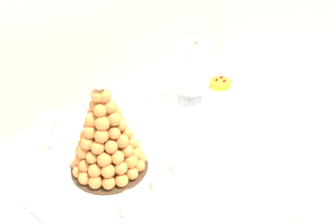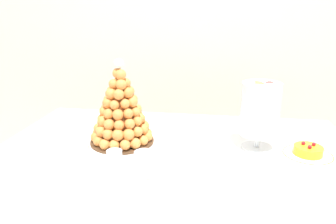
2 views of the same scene
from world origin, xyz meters
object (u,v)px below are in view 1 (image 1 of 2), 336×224
at_px(dessert_cup_centre, 160,183).
at_px(dessert_cup_right, 199,150).
at_px(fruit_tart_plate, 220,85).
at_px(dessert_cup_mid_right, 183,165).
at_px(croquembouche, 106,136).
at_px(dessert_cup_mid_left, 131,205).
at_px(macaron_goblet, 192,68).
at_px(serving_tray, 132,174).
at_px(wine_glass, 49,121).

relative_size(dessert_cup_centre, dessert_cup_right, 0.94).
bearing_deg(fruit_tart_plate, dessert_cup_mid_right, -161.28).
relative_size(croquembouche, dessert_cup_mid_left, 5.45).
distance_m(dessert_cup_centre, macaron_goblet, 0.55).
distance_m(serving_tray, croquembouche, 0.15).
bearing_deg(serving_tray, dessert_cup_mid_right, -47.45).
bearing_deg(croquembouche, wine_glass, 102.32).
distance_m(croquembouche, fruit_tart_plate, 0.70).
bearing_deg(macaron_goblet, dessert_cup_right, -141.35).
bearing_deg(serving_tray, fruit_tart_plate, 6.01).
bearing_deg(dessert_cup_mid_left, wine_glass, 83.91).
relative_size(dessert_cup_mid_left, wine_glass, 0.36).
distance_m(serving_tray, dessert_cup_right, 0.24).
distance_m(croquembouche, macaron_goblet, 0.51).
xyz_separation_m(serving_tray, fruit_tart_plate, (0.66, 0.07, 0.01)).
distance_m(dessert_cup_centre, dessert_cup_right, 0.20).
relative_size(dessert_cup_mid_left, dessert_cup_mid_right, 0.94).
distance_m(croquembouche, dessert_cup_right, 0.32).
bearing_deg(croquembouche, dessert_cup_right, -40.44).
relative_size(serving_tray, dessert_cup_right, 10.16).
height_order(serving_tray, wine_glass, wine_glass).
height_order(dessert_cup_mid_left, wine_glass, wine_glass).
height_order(serving_tray, dessert_cup_mid_right, dessert_cup_mid_right).
height_order(dessert_cup_mid_left, dessert_cup_centre, dessert_cup_mid_left).
xyz_separation_m(dessert_cup_right, wine_glass, (-0.27, 0.41, 0.09)).
relative_size(croquembouche, macaron_goblet, 1.23).
height_order(dessert_cup_mid_right, dessert_cup_right, dessert_cup_mid_right).
bearing_deg(wine_glass, fruit_tart_plate, -17.01).
relative_size(dessert_cup_centre, macaron_goblet, 0.20).
bearing_deg(dessert_cup_mid_left, dessert_cup_centre, -3.69).
bearing_deg(macaron_goblet, wine_glass, 161.99).
bearing_deg(serving_tray, macaron_goblet, 12.86).
relative_size(dessert_cup_centre, dessert_cup_mid_right, 0.83).
distance_m(macaron_goblet, wine_glass, 0.59).
height_order(dessert_cup_mid_right, wine_glass, wine_glass).
bearing_deg(croquembouche, fruit_tart_plate, -0.50).
height_order(serving_tray, macaron_goblet, macaron_goblet).
distance_m(dessert_cup_mid_right, fruit_tart_plate, 0.59).
xyz_separation_m(croquembouche, dessert_cup_mid_left, (-0.09, -0.18, -0.10)).
relative_size(dessert_cup_mid_left, fruit_tart_plate, 0.34).
height_order(serving_tray, dessert_cup_centre, dessert_cup_centre).
distance_m(macaron_goblet, fruit_tart_plate, 0.23).
bearing_deg(wine_glass, croquembouche, -77.68).
bearing_deg(wine_glass, serving_tray, -76.75).
relative_size(serving_tray, croquembouche, 1.75).
height_order(dessert_cup_centre, fruit_tart_plate, dessert_cup_centre).
relative_size(dessert_cup_mid_left, dessert_cup_centre, 1.13).
bearing_deg(croquembouche, dessert_cup_centre, -81.10).
distance_m(dessert_cup_right, wine_glass, 0.50).
bearing_deg(dessert_cup_right, wine_glass, 123.67).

